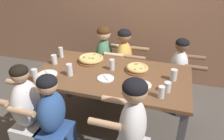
{
  "coord_description": "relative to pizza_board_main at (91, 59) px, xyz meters",
  "views": [
    {
      "loc": [
        0.67,
        -2.19,
        2.03
      ],
      "look_at": [
        0.0,
        0.0,
        0.82
      ],
      "focal_mm": 35.0,
      "sensor_mm": 36.0,
      "label": 1
    }
  ],
  "objects": [
    {
      "name": "ground_plane",
      "position": [
        0.37,
        -0.24,
        -0.8
      ],
      "size": [
        18.0,
        18.0,
        0.0
      ],
      "primitive_type": "plane",
      "color": "#514C47",
      "rests_on": "ground"
    },
    {
      "name": "dining_table",
      "position": [
        0.37,
        -0.24,
        -0.12
      ],
      "size": [
        1.83,
        0.98,
        0.77
      ],
      "color": "brown",
      "rests_on": "ground"
    },
    {
      "name": "pizza_board_main",
      "position": [
        0.0,
        0.0,
        0.0
      ],
      "size": [
        0.35,
        0.35,
        0.07
      ],
      "color": "brown",
      "rests_on": "dining_table"
    },
    {
      "name": "pizza_board_second",
      "position": [
        0.64,
        -0.09,
        -0.0
      ],
      "size": [
        0.29,
        0.29,
        0.06
      ],
      "color": "brown",
      "rests_on": "dining_table"
    },
    {
      "name": "empty_plate_a",
      "position": [
        -0.36,
        -0.49,
        -0.03
      ],
      "size": [
        0.23,
        0.23,
        0.02
      ],
      "color": "white",
      "rests_on": "dining_table"
    },
    {
      "name": "empty_plate_b",
      "position": [
        0.33,
        -0.38,
        -0.03
      ],
      "size": [
        0.19,
        0.19,
        0.02
      ],
      "color": "white",
      "rests_on": "dining_table"
    },
    {
      "name": "empty_plate_c",
      "position": [
        0.76,
        -0.4,
        -0.03
      ],
      "size": [
        0.19,
        0.19,
        0.02
      ],
      "color": "white",
      "rests_on": "dining_table"
    },
    {
      "name": "drinking_glass_a",
      "position": [
        1.07,
        -0.18,
        0.02
      ],
      "size": [
        0.08,
        0.08,
        0.13
      ],
      "color": "silver",
      "rests_on": "dining_table"
    },
    {
      "name": "drinking_glass_b",
      "position": [
        -0.45,
        0.01,
        0.04
      ],
      "size": [
        0.06,
        0.06,
        0.14
      ],
      "color": "silver",
      "rests_on": "dining_table"
    },
    {
      "name": "drinking_glass_c",
      "position": [
        -0.1,
        -0.43,
        0.03
      ],
      "size": [
        0.07,
        0.07,
        0.15
      ],
      "color": "silver",
      "rests_on": "dining_table"
    },
    {
      "name": "drinking_glass_d",
      "position": [
        0.33,
        -0.14,
        0.02
      ],
      "size": [
        0.07,
        0.07,
        0.14
      ],
      "color": "silver",
      "rests_on": "dining_table"
    },
    {
      "name": "drinking_glass_e",
      "position": [
        0.73,
        -0.63,
        0.03
      ],
      "size": [
        0.08,
        0.08,
        0.14
      ],
      "color": "silver",
      "rests_on": "dining_table"
    },
    {
      "name": "drinking_glass_f",
      "position": [
        0.97,
        -0.57,
        0.02
      ],
      "size": [
        0.07,
        0.07,
        0.13
      ],
      "color": "silver",
      "rests_on": "dining_table"
    },
    {
      "name": "drinking_glass_g",
      "position": [
        -0.43,
        -0.2,
        0.03
      ],
      "size": [
        0.07,
        0.07,
        0.12
      ],
      "color": "silver",
      "rests_on": "dining_table"
    },
    {
      "name": "drinking_glass_h",
      "position": [
        1.02,
        -0.45,
        0.02
      ],
      "size": [
        0.07,
        0.07,
        0.11
      ],
      "color": "silver",
      "rests_on": "dining_table"
    },
    {
      "name": "drinking_glass_i",
      "position": [
        -0.41,
        -0.66,
        0.03
      ],
      "size": [
        0.07,
        0.07,
        0.15
      ],
      "color": "silver",
      "rests_on": "dining_table"
    },
    {
      "name": "diner_far_midleft",
      "position": [
        0.03,
        0.47,
        -0.29
      ],
      "size": [
        0.51,
        0.4,
        1.11
      ],
      "rotation": [
        0.0,
        0.0,
        -1.57
      ],
      "color": "#477556",
      "rests_on": "ground"
    },
    {
      "name": "diner_near_midleft",
      "position": [
        -0.05,
        -0.96,
        -0.32
      ],
      "size": [
        0.51,
        0.4,
        1.06
      ],
      "rotation": [
        0.0,
        0.0,
        1.57
      ],
      "color": "#2D5193",
      "rests_on": "ground"
    },
    {
      "name": "diner_near_left",
      "position": [
        -0.34,
        -0.96,
        -0.3
      ],
      "size": [
        0.51,
        0.4,
        1.12
      ],
      "rotation": [
        0.0,
        0.0,
        1.57
      ],
      "color": "silver",
      "rests_on": "ground"
    },
    {
      "name": "diner_far_center",
      "position": [
        0.34,
        0.47,
        -0.3
      ],
      "size": [
        0.51,
        0.4,
        1.11
      ],
      "rotation": [
        0.0,
        0.0,
        -1.57
      ],
      "color": "gold",
      "rests_on": "ground"
    },
    {
      "name": "diner_far_right",
      "position": [
        1.14,
        0.47,
        -0.33
      ],
      "size": [
        0.51,
        0.4,
        1.05
      ],
      "rotation": [
        0.0,
        0.0,
        -1.57
      ],
      "color": "silver",
      "rests_on": "ground"
    },
    {
      "name": "diner_near_midright",
      "position": [
        0.77,
        -0.96,
        -0.26
      ],
      "size": [
        0.51,
        0.4,
        1.16
      ],
      "rotation": [
        0.0,
        0.0,
        1.57
      ],
      "color": "silver",
      "rests_on": "ground"
    }
  ]
}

